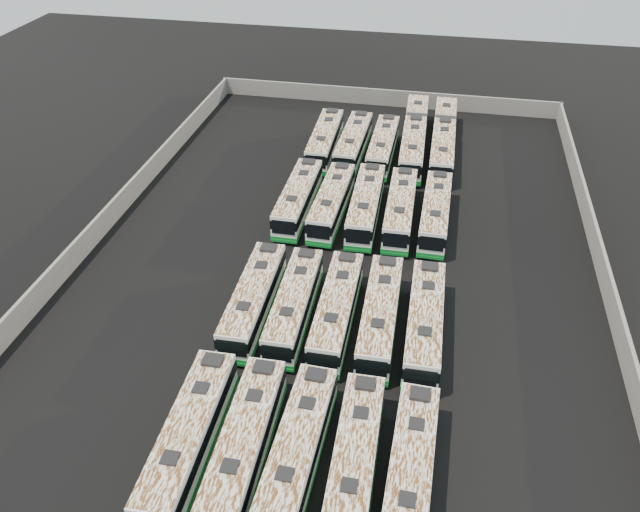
{
  "coord_description": "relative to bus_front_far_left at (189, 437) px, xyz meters",
  "views": [
    {
      "loc": [
        7.3,
        -43.88,
        32.56
      ],
      "look_at": [
        -1.24,
        -1.72,
        1.6
      ],
      "focal_mm": 35.0,
      "sensor_mm": 36.0,
      "label": 1
    }
  ],
  "objects": [
    {
      "name": "bus_midback_far_right",
      "position": [
        13.26,
        29.04,
        -0.06
      ],
      "size": [
        2.6,
        11.63,
        3.27
      ],
      "rotation": [
        0.0,
        0.0,
        -0.01
      ],
      "color": "white",
      "rests_on": "ground"
    },
    {
      "name": "bus_front_far_left",
      "position": [
        0.0,
        0.0,
        0.0
      ],
      "size": [
        2.84,
        12.07,
        3.39
      ],
      "rotation": [
        0.0,
        0.0,
        0.02
      ],
      "color": "white",
      "rests_on": "ground"
    },
    {
      "name": "bus_midfront_far_right",
      "position": [
        13.27,
        13.24,
        -0.02
      ],
      "size": [
        2.67,
        11.91,
        3.35
      ],
      "rotation": [
        0.0,
        0.0,
        0.01
      ],
      "color": "white",
      "rests_on": "ground"
    },
    {
      "name": "bus_back_far_left",
      "position": [
        0.08,
        42.17,
        -0.0
      ],
      "size": [
        2.84,
        12.06,
        3.38
      ],
      "rotation": [
        0.0,
        0.0,
        0.03
      ],
      "color": "white",
      "rests_on": "ground"
    },
    {
      "name": "perimeter_wall",
      "position": [
        5.23,
        21.79,
        -0.63
      ],
      "size": [
        45.2,
        73.2,
        2.2
      ],
      "color": "slate",
      "rests_on": "ground"
    },
    {
      "name": "bus_midback_far_left",
      "position": [
        -0.01,
        29.01,
        -0.04
      ],
      "size": [
        2.49,
        11.74,
        3.31
      ],
      "rotation": [
        0.0,
        0.0,
        -0.0
      ],
      "color": "white",
      "rests_on": "ground"
    },
    {
      "name": "bus_back_right",
      "position": [
        10.0,
        45.27,
        0.0
      ],
      "size": [
        3.03,
        18.75,
        3.39
      ],
      "rotation": [
        0.0,
        0.0,
        0.03
      ],
      "color": "white",
      "rests_on": "ground"
    },
    {
      "name": "bus_midfront_left",
      "position": [
        3.33,
        13.39,
        -0.08
      ],
      "size": [
        2.64,
        11.52,
        3.23
      ],
      "rotation": [
        0.0,
        0.0,
        0.02
      ],
      "color": "white",
      "rests_on": "ground"
    },
    {
      "name": "bus_midback_left",
      "position": [
        3.35,
        28.9,
        -0.06
      ],
      "size": [
        2.75,
        11.68,
        3.28
      ],
      "rotation": [
        0.0,
        0.0,
        -0.03
      ],
      "color": "white",
      "rests_on": "ground"
    },
    {
      "name": "bus_midfront_right",
      "position": [
        9.95,
        13.42,
        -0.04
      ],
      "size": [
        2.7,
        11.75,
        3.3
      ],
      "rotation": [
        0.0,
        0.0,
        0.02
      ],
      "color": "white",
      "rests_on": "ground"
    },
    {
      "name": "bus_front_right",
      "position": [
        10.05,
        0.24,
        -0.07
      ],
      "size": [
        2.71,
        11.61,
        3.26
      ],
      "rotation": [
        0.0,
        0.0,
        0.02
      ],
      "color": "white",
      "rests_on": "ground"
    },
    {
      "name": "bus_midfront_center",
      "position": [
        6.63,
        13.36,
        -0.05
      ],
      "size": [
        2.56,
        11.68,
        3.28
      ],
      "rotation": [
        0.0,
        0.0,
        0.01
      ],
      "color": "white",
      "rests_on": "ground"
    },
    {
      "name": "bus_back_left",
      "position": [
        3.36,
        42.17,
        -0.02
      ],
      "size": [
        2.75,
        11.94,
        3.35
      ],
      "rotation": [
        0.0,
        0.0,
        -0.02
      ],
      "color": "white",
      "rests_on": "ground"
    },
    {
      "name": "bus_front_center",
      "position": [
        6.62,
        0.26,
        -0.04
      ],
      "size": [
        2.77,
        11.78,
        3.3
      ],
      "rotation": [
        0.0,
        0.0,
        -0.03
      ],
      "color": "white",
      "rests_on": "ground"
    },
    {
      "name": "bus_front_far_right",
      "position": [
        13.29,
        0.04,
        -0.06
      ],
      "size": [
        2.7,
        11.65,
        3.27
      ],
      "rotation": [
        0.0,
        0.0,
        -0.02
      ],
      "color": "white",
      "rests_on": "ground"
    },
    {
      "name": "bus_back_far_right",
      "position": [
        13.33,
        45.36,
        -0.02
      ],
      "size": [
        2.61,
        18.49,
        3.35
      ],
      "rotation": [
        0.0,
        0.0,
        0.01
      ],
      "color": "white",
      "rests_on": "ground"
    },
    {
      "name": "bus_front_left",
      "position": [
        3.42,
        0.14,
        -0.02
      ],
      "size": [
        2.79,
        11.91,
        3.34
      ],
      "rotation": [
        0.0,
        0.0,
        0.02
      ],
      "color": "white",
      "rests_on": "ground"
    },
    {
      "name": "bus_midfront_far_left",
      "position": [
        0.12,
        13.34,
        -0.05
      ],
      "size": [
        2.7,
        11.74,
        3.3
      ],
      "rotation": [
        0.0,
        0.0,
        0.02
      ],
      "color": "white",
      "rests_on": "ground"
    },
    {
      "name": "bus_midback_center",
      "position": [
        6.66,
        28.98,
        -0.01
      ],
      "size": [
        2.8,
        12.01,
        3.37
      ],
      "rotation": [
        0.0,
        0.0,
        0.02
      ],
      "color": "white",
      "rests_on": "ground"
    },
    {
      "name": "bus_back_center",
      "position": [
        6.74,
        42.06,
        -0.06
      ],
      "size": [
        2.53,
        11.62,
        3.27
      ],
      "rotation": [
        0.0,
        0.0,
        -0.01
      ],
      "color": "white",
      "rests_on": "ground"
    },
    {
      "name": "bus_midback_right",
      "position": [
        9.96,
        28.96,
        -0.04
      ],
      "size": [
        2.7,
        11.77,
        3.3
      ],
      "rotation": [
        0.0,
        0.0,
        0.02
      ],
      "color": "white",
      "rests_on": "ground"
    },
    {
      "name": "ground",
      "position": [
        5.23,
        21.79,
        -1.73
      ],
      "size": [
        140.0,
        140.0,
        0.0
      ],
      "primitive_type": "plane",
      "color": "black",
      "rests_on": "ground"
    }
  ]
}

